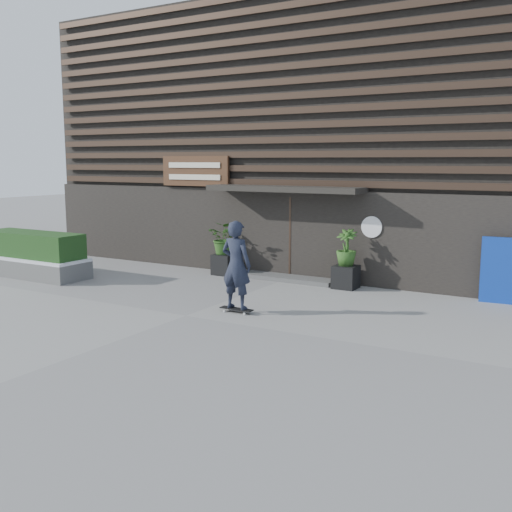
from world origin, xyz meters
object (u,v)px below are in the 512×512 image
Objects in this scene: planter_pot_left at (225,264)px; raised_bed at (34,268)px; skateboarder at (236,265)px; planter_pot_right at (346,277)px.

raised_bed is at bearing -147.03° from planter_pot_left.
skateboarder is at bearing -53.26° from planter_pot_left.
raised_bed is 1.72× the size of skateboarder.
planter_pot_right is at bearing 0.00° from planter_pot_left.
planter_pot_left is at bearing 180.00° from planter_pot_right.
skateboarder reaches higher than planter_pot_left.
planter_pot_left is 1.00× the size of planter_pot_right.
skateboarder reaches higher than planter_pot_right.
raised_bed is at bearing 175.22° from skateboarder.
planter_pot_right reaches higher than raised_bed.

